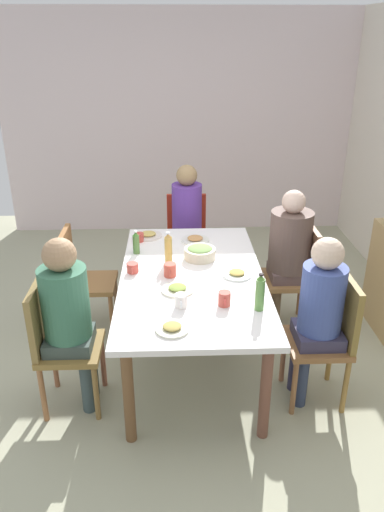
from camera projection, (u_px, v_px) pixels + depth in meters
ground_plane at (192, 358)px, 3.84m from camera, size 6.75×6.75×0.00m
wall_left at (183, 126)px, 5.91m from camera, size 0.12×4.29×2.60m
dining_table at (192, 284)px, 3.57m from camera, size 1.84×1.03×0.73m
chair_0 at (297, 272)px, 4.08m from camera, size 0.40×0.40×0.90m
person_0 at (289, 247)px, 3.98m from camera, size 0.34×0.34×1.22m
chair_1 at (81, 276)px, 4.01m from camera, size 0.40×0.40×0.90m
chair_2 at (329, 334)px, 3.24m from camera, size 0.40×0.40×0.90m
person_2 at (319, 308)px, 3.16m from camera, size 0.30×0.30×1.20m
chair_3 at (187, 235)px, 4.81m from camera, size 0.40×0.40×0.90m
person_3 at (187, 218)px, 4.63m from camera, size 0.30×0.30×1.23m
chair_4 at (57, 340)px, 3.18m from camera, size 0.40×0.40×0.90m
person_4 at (68, 310)px, 3.09m from camera, size 0.30×0.30×1.22m
plate_0 at (237, 274)px, 3.52m from camera, size 0.21×0.21×0.04m
plate_1 at (195, 239)px, 4.11m from camera, size 0.24×0.24×0.04m
plate_2 at (172, 328)px, 2.88m from camera, size 0.20×0.20×0.04m
plate_3 at (177, 289)px, 3.31m from camera, size 0.22×0.22×0.04m
plate_4 at (148, 235)px, 4.19m from camera, size 0.24×0.24×0.04m
bowl_0 at (200, 252)px, 3.78m from camera, size 0.24×0.24×0.10m
cup_0 at (224, 299)px, 3.12m from camera, size 0.11×0.08×0.09m
cup_1 at (181, 301)px, 3.11m from camera, size 0.12×0.08×0.09m
cup_2 at (133, 268)px, 3.56m from camera, size 0.12×0.08×0.07m
cup_3 at (139, 237)px, 4.09m from camera, size 0.11×0.08×0.07m
cup_4 at (170, 270)px, 3.50m from camera, size 0.12×0.09×0.10m
bottle_0 at (260, 293)px, 3.05m from camera, size 0.06×0.06×0.25m
bottle_1 at (168, 248)px, 3.68m from camera, size 0.06×0.06×0.25m
bottle_2 at (136, 243)px, 3.85m from camera, size 0.05×0.05×0.19m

